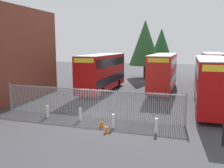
# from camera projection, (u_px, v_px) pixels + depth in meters

# --- Properties ---
(ground_plane) EXTENTS (100.00, 100.00, 0.00)m
(ground_plane) POSITION_uv_depth(u_px,v_px,m) (123.00, 97.00, 26.17)
(ground_plane) COLOR #3D3D42
(palisade_fence) EXTENTS (14.53, 0.14, 2.35)m
(palisade_fence) POSITION_uv_depth(u_px,v_px,m) (88.00, 102.00, 18.66)
(palisade_fence) COLOR gray
(palisade_fence) RESTS_ON ground
(double_decker_bus_near_gate) EXTENTS (2.54, 10.81, 4.42)m
(double_decker_bus_near_gate) POSITION_uv_depth(u_px,v_px,m) (211.00, 81.00, 20.90)
(double_decker_bus_near_gate) COLOR #B70C0C
(double_decker_bus_near_gate) RESTS_ON ground
(double_decker_bus_behind_fence_left) EXTENTS (2.54, 10.81, 4.42)m
(double_decker_bus_behind_fence_left) POSITION_uv_depth(u_px,v_px,m) (163.00, 71.00, 29.53)
(double_decker_bus_behind_fence_left) COLOR red
(double_decker_bus_behind_fence_left) RESTS_ON ground
(double_decker_bus_behind_fence_right) EXTENTS (2.54, 10.81, 4.42)m
(double_decker_bus_behind_fence_right) POSITION_uv_depth(u_px,v_px,m) (102.00, 71.00, 29.18)
(double_decker_bus_behind_fence_right) COLOR #B70C0C
(double_decker_bus_behind_fence_right) RESTS_ON ground
(double_decker_bus_far_back) EXTENTS (2.54, 10.81, 4.42)m
(double_decker_bus_far_back) POSITION_uv_depth(u_px,v_px,m) (212.00, 67.00, 34.85)
(double_decker_bus_far_back) COLOR red
(double_decker_bus_far_back) RESTS_ON ground
(bollard_near_left) EXTENTS (0.20, 0.20, 0.95)m
(bollard_near_left) POSITION_uv_depth(u_px,v_px,m) (48.00, 111.00, 18.62)
(bollard_near_left) COLOR silver
(bollard_near_left) RESTS_ON ground
(bollard_center_front) EXTENTS (0.20, 0.20, 0.95)m
(bollard_center_front) POSITION_uv_depth(u_px,v_px,m) (80.00, 114.00, 17.83)
(bollard_center_front) COLOR silver
(bollard_center_front) RESTS_ON ground
(bollard_near_right) EXTENTS (0.20, 0.20, 0.95)m
(bollard_near_right) POSITION_uv_depth(u_px,v_px,m) (113.00, 121.00, 16.21)
(bollard_near_right) COLOR silver
(bollard_near_right) RESTS_ON ground
(bollard_far_right) EXTENTS (0.20, 0.20, 0.95)m
(bollard_far_right) POSITION_uv_depth(u_px,v_px,m) (156.00, 126.00, 15.29)
(bollard_far_right) COLOR silver
(bollard_far_right) RESTS_ON ground
(traffic_cone_by_gate) EXTENTS (0.34, 0.34, 0.59)m
(traffic_cone_by_gate) POSITION_uv_depth(u_px,v_px,m) (102.00, 122.00, 16.54)
(traffic_cone_by_gate) COLOR orange
(traffic_cone_by_gate) RESTS_ON ground
(traffic_cone_mid_forecourt) EXTENTS (0.34, 0.34, 0.59)m
(traffic_cone_mid_forecourt) POSITION_uv_depth(u_px,v_px,m) (107.00, 128.00, 15.44)
(traffic_cone_mid_forecourt) COLOR orange
(traffic_cone_mid_forecourt) RESTS_ON ground
(tree_tall_back) EXTENTS (5.28, 5.28, 9.69)m
(tree_tall_back) POSITION_uv_depth(u_px,v_px,m) (145.00, 43.00, 40.79)
(tree_tall_back) COLOR #4C3823
(tree_tall_back) RESTS_ON ground
(tree_short_side) EXTENTS (4.44, 4.44, 8.55)m
(tree_short_side) POSITION_uv_depth(u_px,v_px,m) (161.00, 46.00, 44.03)
(tree_short_side) COLOR #4C3823
(tree_short_side) RESTS_ON ground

